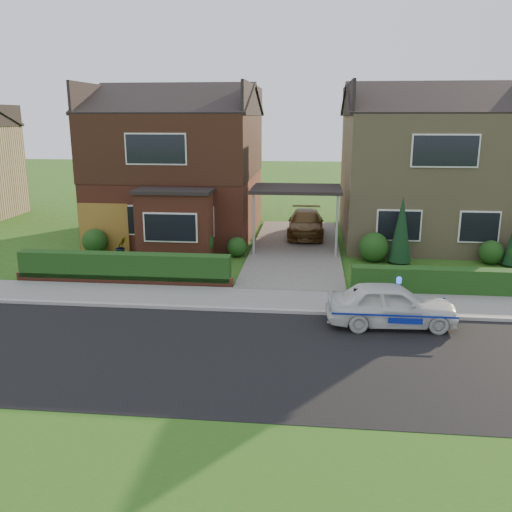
# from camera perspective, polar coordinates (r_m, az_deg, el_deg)

# --- Properties ---
(ground) EXTENTS (120.00, 120.00, 0.00)m
(ground) POSITION_cam_1_polar(r_m,az_deg,el_deg) (13.46, 2.53, -10.60)
(ground) COLOR #1E5416
(ground) RESTS_ON ground
(road) EXTENTS (60.00, 6.00, 0.02)m
(road) POSITION_cam_1_polar(r_m,az_deg,el_deg) (13.46, 2.53, -10.60)
(road) COLOR black
(road) RESTS_ON ground
(kerb) EXTENTS (60.00, 0.16, 0.12)m
(kerb) POSITION_cam_1_polar(r_m,az_deg,el_deg) (16.25, 3.20, -5.86)
(kerb) COLOR #9E9993
(kerb) RESTS_ON ground
(sidewalk) EXTENTS (60.00, 2.00, 0.10)m
(sidewalk) POSITION_cam_1_polar(r_m,az_deg,el_deg) (17.24, 3.38, -4.69)
(sidewalk) COLOR slate
(sidewalk) RESTS_ON ground
(grass_verge) EXTENTS (60.00, 4.00, 0.01)m
(grass_verge) POSITION_cam_1_polar(r_m,az_deg,el_deg) (9.19, 0.41, -23.89)
(grass_verge) COLOR #1E5416
(grass_verge) RESTS_ON ground
(driveway) EXTENTS (3.80, 12.00, 0.12)m
(driveway) POSITION_cam_1_polar(r_m,az_deg,el_deg) (23.86, 4.18, 0.76)
(driveway) COLOR #666059
(driveway) RESTS_ON ground
(house_left) EXTENTS (7.50, 9.53, 7.25)m
(house_left) POSITION_cam_1_polar(r_m,az_deg,el_deg) (26.93, -8.05, 10.31)
(house_left) COLOR brown
(house_left) RESTS_ON ground
(house_right) EXTENTS (7.50, 8.06, 7.25)m
(house_right) POSITION_cam_1_polar(r_m,az_deg,el_deg) (26.73, 17.25, 9.47)
(house_right) COLOR #96845C
(house_right) RESTS_ON ground
(carport_link) EXTENTS (3.80, 3.00, 2.77)m
(carport_link) POSITION_cam_1_polar(r_m,az_deg,el_deg) (23.33, 4.29, 6.94)
(carport_link) COLOR black
(carport_link) RESTS_ON ground
(garage_door) EXTENTS (2.20, 0.10, 2.10)m
(garage_door) POSITION_cam_1_polar(r_m,az_deg,el_deg) (24.32, -15.71, 2.91)
(garage_door) COLOR brown
(garage_door) RESTS_ON ground
(dwarf_wall) EXTENTS (7.70, 0.25, 0.36)m
(dwarf_wall) POSITION_cam_1_polar(r_m,az_deg,el_deg) (19.44, -13.79, -2.45)
(dwarf_wall) COLOR brown
(dwarf_wall) RESTS_ON ground
(hedge_left) EXTENTS (7.50, 0.55, 0.90)m
(hedge_left) POSITION_cam_1_polar(r_m,az_deg,el_deg) (19.62, -13.61, -2.83)
(hedge_left) COLOR #103412
(hedge_left) RESTS_ON ground
(hedge_right) EXTENTS (7.50, 0.55, 0.80)m
(hedge_right) POSITION_cam_1_polar(r_m,az_deg,el_deg) (19.12, 21.25, -3.89)
(hedge_right) COLOR #103412
(hedge_right) RESTS_ON ground
(shrub_left_far) EXTENTS (1.08, 1.08, 1.08)m
(shrub_left_far) POSITION_cam_1_polar(r_m,az_deg,el_deg) (24.10, -16.58, 1.50)
(shrub_left_far) COLOR #103412
(shrub_left_far) RESTS_ON ground
(shrub_left_mid) EXTENTS (1.32, 1.32, 1.32)m
(shrub_left_mid) POSITION_cam_1_polar(r_m,az_deg,el_deg) (22.55, -6.16, 1.47)
(shrub_left_mid) COLOR #103412
(shrub_left_mid) RESTS_ON ground
(shrub_left_near) EXTENTS (0.84, 0.84, 0.84)m
(shrub_left_near) POSITION_cam_1_polar(r_m,az_deg,el_deg) (22.61, -2.02, 0.96)
(shrub_left_near) COLOR #103412
(shrub_left_near) RESTS_ON ground
(shrub_right_near) EXTENTS (1.20, 1.20, 1.20)m
(shrub_right_near) POSITION_cam_1_polar(r_m,az_deg,el_deg) (22.31, 12.30, 0.92)
(shrub_right_near) COLOR #103412
(shrub_right_near) RESTS_ON ground
(shrub_right_mid) EXTENTS (0.96, 0.96, 0.96)m
(shrub_right_mid) POSITION_cam_1_polar(r_m,az_deg,el_deg) (23.39, 23.52, 0.36)
(shrub_right_mid) COLOR #103412
(shrub_right_mid) RESTS_ON ground
(conifer_a) EXTENTS (0.90, 0.90, 2.60)m
(conifer_a) POSITION_cam_1_polar(r_m,az_deg,el_deg) (22.10, 15.03, 2.49)
(conifer_a) COLOR black
(conifer_a) RESTS_ON ground
(police_car) EXTENTS (3.30, 3.67, 1.39)m
(police_car) POSITION_cam_1_polar(r_m,az_deg,el_deg) (15.60, 14.02, -5.02)
(police_car) COLOR silver
(police_car) RESTS_ON ground
(driveway_car) EXTENTS (1.70, 4.15, 1.20)m
(driveway_car) POSITION_cam_1_polar(r_m,az_deg,el_deg) (26.16, 5.26, 3.44)
(driveway_car) COLOR brown
(driveway_car) RESTS_ON driveway
(potted_plant_a) EXTENTS (0.49, 0.37, 0.85)m
(potted_plant_a) POSITION_cam_1_polar(r_m,az_deg,el_deg) (22.51, -9.93, 0.70)
(potted_plant_a) COLOR gray
(potted_plant_a) RESTS_ON ground
(potted_plant_b) EXTENTS (0.60, 0.59, 0.85)m
(potted_plant_b) POSITION_cam_1_polar(r_m,az_deg,el_deg) (23.19, -14.00, 0.90)
(potted_plant_b) COLOR gray
(potted_plant_b) RESTS_ON ground
(potted_plant_c) EXTENTS (0.41, 0.41, 0.70)m
(potted_plant_c) POSITION_cam_1_polar(r_m,az_deg,el_deg) (20.43, -12.37, -1.05)
(potted_plant_c) COLOR gray
(potted_plant_c) RESTS_ON ground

